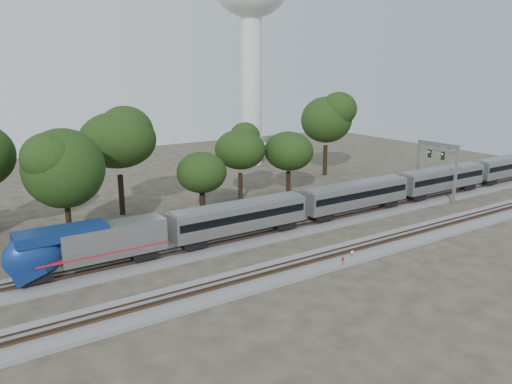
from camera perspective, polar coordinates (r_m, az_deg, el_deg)
ground at (r=53.77m, az=1.71°, el=-7.50°), size 160.00×160.00×0.00m
track_far at (r=58.39m, az=-1.70°, el=-5.51°), size 160.00×5.00×0.73m
track_near at (r=50.73m, az=4.34°, el=-8.66°), size 160.00×5.00×0.73m
train at (r=82.25m, az=20.55°, el=1.53°), size 125.13×3.04×4.49m
switch_stand_red at (r=51.65m, az=9.90°, el=-7.78°), size 0.37×0.07×1.16m
switch_stand_white at (r=53.86m, az=10.93°, el=-6.97°), size 0.32×0.14×1.05m
switch_lever at (r=52.60m, az=10.22°, el=-8.07°), size 0.57×0.46×0.30m
water_tower at (r=103.79m, az=-0.55°, el=20.24°), size 15.05×15.05×41.67m
signal_gantry at (r=80.20m, az=19.98°, el=3.66°), size 0.61×7.24×8.81m
tree_2 at (r=58.84m, az=-21.13°, el=2.52°), size 9.10×9.10×12.83m
tree_3 at (r=69.22m, az=-15.52°, el=5.73°), size 10.50×10.50×14.80m
tree_4 at (r=66.82m, az=-6.23°, el=2.22°), size 6.25×6.25×8.81m
tree_5 at (r=74.70m, az=-1.83°, el=4.85°), size 7.93×7.93×11.18m
tree_6 at (r=78.29m, az=3.76°, el=4.67°), size 7.13×7.13×10.06m
tree_7 at (r=93.35m, az=8.05°, el=8.17°), size 10.53×10.53×14.84m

